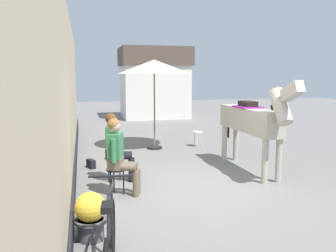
{
  "coord_description": "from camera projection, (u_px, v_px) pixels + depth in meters",
  "views": [
    {
      "loc": [
        -2.2,
        -6.1,
        2.14
      ],
      "look_at": [
        -0.4,
        1.2,
        1.05
      ],
      "focal_mm": 37.56,
      "sensor_mm": 36.0,
      "label": 1
    }
  ],
  "objects": [
    {
      "name": "spare_stool_white",
      "position": [
        198.0,
        133.0,
        10.57
      ],
      "size": [
        0.32,
        0.32,
        0.46
      ],
      "color": "white",
      "rests_on": "ground_plane"
    },
    {
      "name": "flower_planter_near",
      "position": [
        90.0,
        215.0,
        4.58
      ],
      "size": [
        0.43,
        0.43,
        0.64
      ],
      "color": "#4C4C51",
      "rests_on": "ground_plane"
    },
    {
      "name": "seated_visitor_far",
      "position": [
        116.0,
        143.0,
        7.08
      ],
      "size": [
        0.61,
        0.48,
        1.39
      ],
      "color": "gold",
      "rests_on": "ground_plane"
    },
    {
      "name": "leaning_bicycle",
      "position": [
        110.0,
        246.0,
        3.61
      ],
      "size": [
        0.5,
        1.75,
        1.02
      ],
      "color": "black",
      "rests_on": "ground_plane"
    },
    {
      "name": "cafe_parasol",
      "position": [
        154.0,
        67.0,
        10.0
      ],
      "size": [
        2.1,
        2.1,
        2.58
      ],
      "color": "black",
      "rests_on": "ground_plane"
    },
    {
      "name": "distant_cottage",
      "position": [
        154.0,
        82.0,
        17.69
      ],
      "size": [
        3.4,
        2.6,
        3.5
      ],
      "color": "silver",
      "rests_on": "ground_plane"
    },
    {
      "name": "pub_facade_wall",
      "position": [
        64.0,
        104.0,
        7.31
      ],
      "size": [
        0.34,
        14.0,
        3.4
      ],
      "color": "#CCB793",
      "rests_on": "ground_plane"
    },
    {
      "name": "ground_plane",
      "position": [
        166.0,
        154.0,
        9.57
      ],
      "size": [
        40.0,
        40.0,
        0.0
      ],
      "primitive_type": "plane",
      "color": "slate"
    },
    {
      "name": "satchel_bag",
      "position": [
        91.0,
        164.0,
        8.15
      ],
      "size": [
        0.22,
        0.3,
        0.2
      ],
      "primitive_type": "cube",
      "rotation": [
        0.0,
        0.0,
        5.11
      ],
      "color": "black",
      "rests_on": "ground_plane"
    },
    {
      "name": "seated_visitor_near",
      "position": [
        119.0,
        153.0,
        6.25
      ],
      "size": [
        0.61,
        0.49,
        1.39
      ],
      "color": "black",
      "rests_on": "ground_plane"
    },
    {
      "name": "saddled_horse_center",
      "position": [
        252.0,
        120.0,
        7.7
      ],
      "size": [
        0.51,
        3.0,
        2.06
      ],
      "color": "#B2A899",
      "rests_on": "ground_plane"
    }
  ]
}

